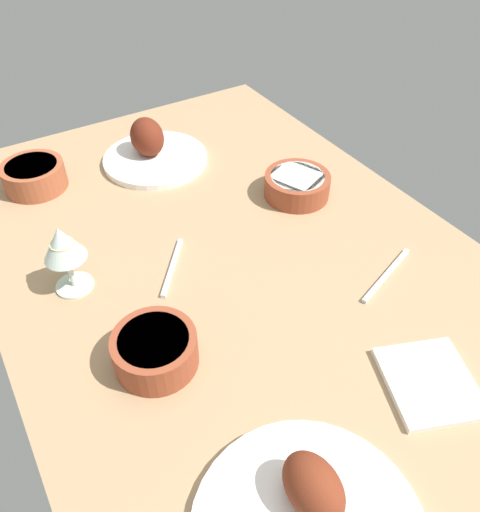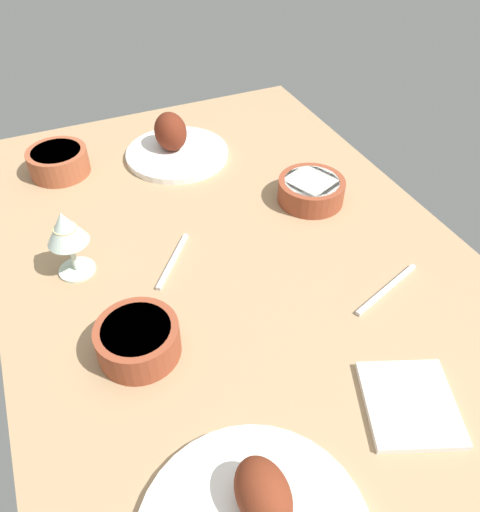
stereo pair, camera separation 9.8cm
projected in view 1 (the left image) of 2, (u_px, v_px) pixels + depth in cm
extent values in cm
cube|color=tan|center=(240.00, 271.00, 100.83)|extent=(140.00, 90.00, 4.00)
ellipsoid|color=maroon|center=(313.00, 487.00, 62.46)|extent=(9.48, 6.67, 7.39)
cylinder|color=white|center=(156.00, 159.00, 126.43)|extent=(25.73, 25.73, 1.60)
ellipsoid|color=#602314|center=(147.00, 137.00, 124.16)|extent=(9.77, 7.92, 9.56)
cylinder|color=brown|center=(155.00, 350.00, 80.29)|extent=(13.63, 13.63, 5.97)
cylinder|color=#4C192D|center=(153.00, 341.00, 78.61)|extent=(11.18, 11.18, 1.00)
cylinder|color=#A35133|center=(34.00, 176.00, 116.79)|extent=(14.14, 14.14, 6.05)
cylinder|color=#DBCC7A|center=(31.00, 167.00, 115.09)|extent=(11.60, 11.60, 1.00)
cylinder|color=brown|center=(297.00, 185.00, 114.70)|extent=(14.85, 14.85, 5.25)
cylinder|color=white|center=(298.00, 178.00, 113.26)|extent=(12.17, 12.17, 1.00)
cylinder|color=silver|center=(75.00, 285.00, 94.72)|extent=(7.00, 7.00, 0.50)
cylinder|color=silver|center=(70.00, 271.00, 92.18)|extent=(1.00, 1.00, 7.00)
cone|color=silver|center=(62.00, 243.00, 87.63)|extent=(7.60, 7.60, 6.50)
cylinder|color=beige|center=(64.00, 249.00, 88.61)|extent=(4.18, 4.18, 2.80)
cube|color=white|center=(429.00, 382.00, 78.70)|extent=(18.63, 17.85, 1.20)
cube|color=silver|center=(172.00, 267.00, 98.19)|extent=(13.13, 10.68, 0.80)
cube|color=silver|center=(387.00, 275.00, 96.57)|extent=(6.81, 17.17, 0.80)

